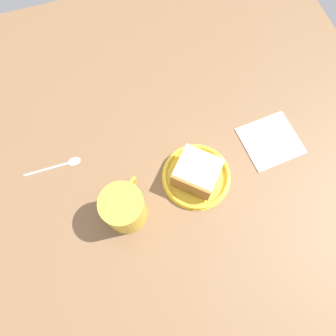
# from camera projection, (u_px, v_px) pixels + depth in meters

# --- Properties ---
(ground_plane) EXTENTS (1.14, 1.14, 0.03)m
(ground_plane) POSITION_uv_depth(u_px,v_px,m) (164.00, 166.00, 0.71)
(ground_plane) COLOR brown
(small_plate) EXTENTS (0.16, 0.16, 0.02)m
(small_plate) POSITION_uv_depth(u_px,v_px,m) (196.00, 176.00, 0.68)
(small_plate) COLOR yellow
(small_plate) RESTS_ON ground_plane
(cake_slice) EXTENTS (0.12, 0.12, 0.06)m
(cake_slice) POSITION_uv_depth(u_px,v_px,m) (197.00, 173.00, 0.65)
(cake_slice) COLOR #9E662D
(cake_slice) RESTS_ON small_plate
(tea_mug) EXTENTS (0.10, 0.09, 0.10)m
(tea_mug) POSITION_uv_depth(u_px,v_px,m) (124.00, 208.00, 0.61)
(tea_mug) COLOR gold
(tea_mug) RESTS_ON ground_plane
(teaspoon) EXTENTS (0.02, 0.13, 0.01)m
(teaspoon) POSITION_uv_depth(u_px,v_px,m) (64.00, 164.00, 0.70)
(teaspoon) COLOR silver
(teaspoon) RESTS_ON ground_plane
(folded_napkin) EXTENTS (0.13, 0.14, 0.01)m
(folded_napkin) POSITION_uv_depth(u_px,v_px,m) (271.00, 140.00, 0.72)
(folded_napkin) COLOR white
(folded_napkin) RESTS_ON ground_plane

